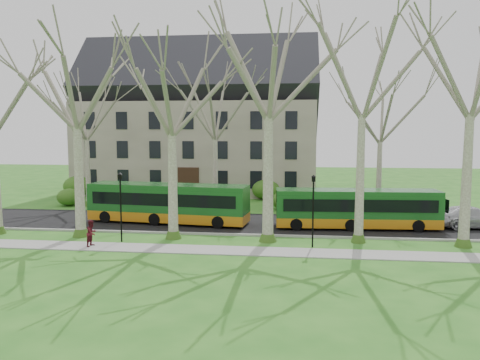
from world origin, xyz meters
name	(u,v)px	position (x,y,z in m)	size (l,w,h in m)	color
ground	(217,240)	(0.00, 0.00, 0.00)	(120.00, 120.00, 0.00)	#2A6A1E
sidewalk	(211,250)	(0.00, -2.50, 0.03)	(70.00, 2.00, 0.06)	gray
road	(229,223)	(0.00, 5.50, 0.03)	(80.00, 8.00, 0.06)	black
curb	(221,234)	(0.00, 1.50, 0.07)	(80.00, 0.25, 0.14)	#A5A39E
building	(200,121)	(-6.00, 24.00, 8.07)	(26.50, 12.20, 16.00)	gray
tree_row_verge	(218,131)	(0.00, 0.30, 7.00)	(49.00, 7.00, 14.00)	gray
tree_row_far	(223,142)	(-1.33, 11.00, 6.00)	(33.00, 7.00, 12.00)	gray
lamp_row	(215,203)	(0.00, -1.00, 2.57)	(36.22, 0.22, 4.30)	black
hedges	(193,194)	(-4.67, 14.00, 1.00)	(30.60, 8.60, 2.00)	#234D16
bus_lead	(168,203)	(-4.58, 4.97, 1.58)	(12.14, 2.53, 3.03)	#17511C
bus_follow	(357,208)	(9.31, 4.63, 1.49)	(11.43, 2.38, 2.86)	#17511C
sedan	(472,217)	(17.56, 5.66, 0.83)	(2.15, 5.30, 1.54)	silver
pedestrian_b	(92,233)	(-7.30, -2.48, 0.85)	(0.77, 0.60, 1.59)	#53131C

